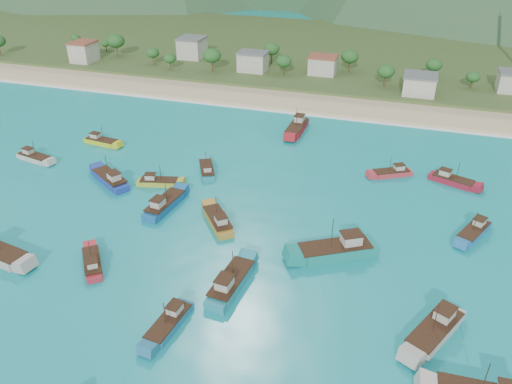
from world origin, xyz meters
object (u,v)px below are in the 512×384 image
(boat_19, at_px, (111,180))
(boat_25, at_px, (218,221))
(boat_3, at_px, (435,331))
(boat_26, at_px, (231,283))
(boat_8, at_px, (392,173))
(boat_1, at_px, (169,324))
(boat_0, at_px, (158,183))
(boat_17, at_px, (474,232))
(boat_28, at_px, (93,264))
(boat_24, at_px, (165,205))
(boat_22, at_px, (452,181))
(boat_27, at_px, (336,251))
(boat_15, at_px, (297,128))
(boat_11, at_px, (207,171))
(boat_12, at_px, (101,142))
(boat_30, at_px, (34,158))

(boat_19, distance_m, boat_25, 28.72)
(boat_3, distance_m, boat_26, 30.10)
(boat_3, relative_size, boat_8, 1.35)
(boat_1, bearing_deg, boat_0, -54.14)
(boat_17, bearing_deg, boat_19, 28.17)
(boat_0, xyz_separation_m, boat_28, (2.48, -28.19, -0.00))
(boat_24, relative_size, boat_28, 1.34)
(boat_1, xyz_separation_m, boat_24, (-14.83, 28.48, 0.19))
(boat_25, bearing_deg, boat_8, 6.44)
(boat_22, xyz_separation_m, boat_27, (-19.35, -32.55, 0.44))
(boat_1, xyz_separation_m, boat_25, (-2.85, 26.34, 0.09))
(boat_0, distance_m, boat_24, 9.97)
(boat_15, xyz_separation_m, boat_24, (-15.75, -45.22, -0.11))
(boat_11, relative_size, boat_26, 0.78)
(boat_8, distance_m, boat_12, 70.13)
(boat_11, bearing_deg, boat_22, -15.42)
(boat_1, xyz_separation_m, boat_27, (19.60, 23.38, 0.46))
(boat_15, relative_size, boat_19, 1.08)
(boat_12, relative_size, boat_28, 1.10)
(boat_27, bearing_deg, boat_25, 52.33)
(boat_8, relative_size, boat_11, 0.96)
(boat_27, bearing_deg, boat_1, 109.86)
(boat_11, relative_size, boat_27, 0.67)
(boat_15, bearing_deg, boat_8, 146.45)
(boat_15, distance_m, boat_28, 67.84)
(boat_11, height_order, boat_12, boat_11)
(boat_11, xyz_separation_m, boat_27, (32.29, -21.51, 0.49))
(boat_0, height_order, boat_25, boat_25)
(boat_22, height_order, boat_26, boat_26)
(boat_3, height_order, boat_11, boat_3)
(boat_3, distance_m, boat_15, 72.97)
(boat_11, height_order, boat_15, boat_15)
(boat_3, relative_size, boat_12, 1.29)
(boat_24, xyz_separation_m, boat_28, (-3.12, -19.94, -0.25))
(boat_19, bearing_deg, boat_30, 111.12)
(boat_17, distance_m, boat_22, 19.36)
(boat_17, bearing_deg, boat_27, 57.03)
(boat_0, relative_size, boat_17, 0.94)
(boat_3, relative_size, boat_22, 1.21)
(boat_30, bearing_deg, boat_27, 89.60)
(boat_17, bearing_deg, boat_15, -15.57)
(boat_17, relative_size, boat_27, 0.70)
(boat_1, bearing_deg, boat_19, -41.69)
(boat_12, bearing_deg, boat_11, 85.08)
(boat_28, height_order, boat_30, boat_30)
(boat_17, height_order, boat_30, boat_17)
(boat_26, xyz_separation_m, boat_30, (-58.80, 28.39, -0.27))
(boat_11, xyz_separation_m, boat_12, (-30.85, 6.52, -0.00))
(boat_3, xyz_separation_m, boat_11, (-48.20, 35.43, -0.28))
(boat_1, xyz_separation_m, boat_15, (0.92, 73.70, 0.30))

